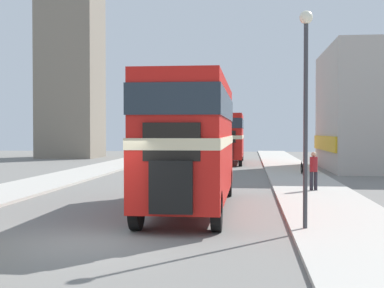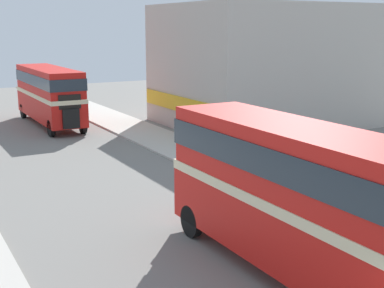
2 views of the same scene
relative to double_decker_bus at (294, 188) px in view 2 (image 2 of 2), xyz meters
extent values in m
cube|color=red|center=(0.00, 0.02, -1.25)|extent=(2.51, 9.90, 1.72)
cube|color=beige|center=(0.00, 0.02, -0.23)|extent=(2.53, 9.95, 0.31)
cube|color=red|center=(0.00, 0.02, 0.86)|extent=(2.46, 9.70, 1.87)
cube|color=#232D38|center=(0.00, 0.02, 0.95)|extent=(2.53, 9.80, 0.84)
cylinder|color=black|center=(-1.11, 3.96, -2.08)|extent=(0.28, 1.12, 1.12)
cylinder|color=black|center=(1.11, 3.96, -2.08)|extent=(0.28, 1.12, 1.12)
cube|color=red|center=(0.22, 27.49, -1.31)|extent=(2.43, 10.21, 1.60)
cube|color=beige|center=(0.22, 27.49, -0.36)|extent=(2.46, 10.26, 0.29)
cube|color=red|center=(0.22, 27.49, 0.66)|extent=(2.39, 10.00, 1.74)
cube|color=#232D38|center=(0.22, 27.49, 0.74)|extent=(2.46, 10.10, 0.79)
cube|color=black|center=(0.22, 22.29, -1.39)|extent=(1.10, 0.20, 1.28)
cube|color=black|center=(0.22, 22.43, -0.30)|extent=(1.46, 0.12, 0.93)
cylinder|color=black|center=(-0.86, 23.29, -2.08)|extent=(0.28, 1.12, 1.12)
cylinder|color=black|center=(1.29, 23.29, -2.08)|extent=(0.28, 1.12, 1.12)
cylinder|color=black|center=(-0.86, 31.59, -2.08)|extent=(0.28, 1.12, 1.12)
cylinder|color=black|center=(1.29, 31.59, -2.08)|extent=(0.28, 1.12, 1.12)
cylinder|color=#282833|center=(4.74, 5.58, -2.10)|extent=(0.16, 0.16, 0.83)
cylinder|color=#282833|center=(4.93, 5.58, -2.10)|extent=(0.16, 0.16, 0.83)
cylinder|color=maroon|center=(4.84, 5.58, -1.36)|extent=(0.35, 0.35, 0.66)
sphere|color=tan|center=(4.84, 5.58, -0.92)|extent=(0.22, 0.22, 0.22)
torus|color=black|center=(5.21, 13.92, -2.16)|extent=(0.05, 0.71, 0.71)
torus|color=black|center=(5.21, 14.97, -2.16)|extent=(0.05, 0.71, 0.71)
cylinder|color=black|center=(5.21, 14.44, -2.02)|extent=(0.04, 1.06, 0.34)
cylinder|color=black|center=(5.21, 14.82, -1.95)|extent=(0.04, 0.04, 0.43)
cube|color=#B2ADA3|center=(15.01, 20.65, 1.67)|extent=(15.20, 11.34, 8.62)
cube|color=gold|center=(7.35, 20.65, -0.74)|extent=(0.12, 10.78, 1.03)
camera|label=1|loc=(2.00, -18.53, 0.10)|focal=50.00mm
camera|label=2|loc=(-9.60, -11.20, 4.50)|focal=50.00mm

